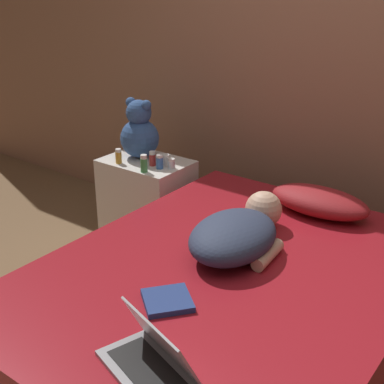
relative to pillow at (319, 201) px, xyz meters
name	(u,v)px	position (x,y,z in m)	size (l,w,h in m)	color
ground_plane	(225,366)	(-0.07, -0.75, -0.59)	(12.00, 12.00, 0.00)	brown
wall_back	(358,49)	(-0.07, 0.50, 0.71)	(8.00, 0.06, 2.60)	#996B51
bed	(226,320)	(-0.07, -0.75, -0.33)	(1.47, 1.95, 0.52)	brown
nightstand	(147,204)	(-1.13, -0.07, -0.29)	(0.54, 0.38, 0.59)	silver
pillow	(319,201)	(0.00, 0.00, 0.00)	(0.53, 0.28, 0.13)	maroon
person_lying	(239,232)	(-0.13, -0.58, 0.02)	(0.40, 0.68, 0.18)	#2D3851
laptop	(151,359)	(0.07, -1.42, -0.02)	(0.38, 0.29, 0.19)	#9E9EA3
teddy_bear	(139,132)	(-1.21, -0.03, 0.17)	(0.25, 0.25, 0.38)	#335693
bottle_white	(166,160)	(-0.99, -0.05, 0.03)	(0.05, 0.05, 0.07)	white
bottle_red	(152,158)	(-1.05, -0.11, 0.05)	(0.04, 0.04, 0.09)	#B72D2D
bottle_clear	(171,164)	(-0.92, -0.08, 0.03)	(0.05, 0.05, 0.06)	silver
bottle_blue	(160,162)	(-0.97, -0.12, 0.05)	(0.04, 0.04, 0.09)	#3866B2
bottle_amber	(119,156)	(-1.24, -0.20, 0.05)	(0.04, 0.04, 0.09)	gold
bottle_green	(144,164)	(-1.01, -0.22, 0.05)	(0.04, 0.04, 0.11)	#3D8E4C
book	(167,300)	(-0.12, -1.10, -0.05)	(0.25, 0.25, 0.02)	navy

